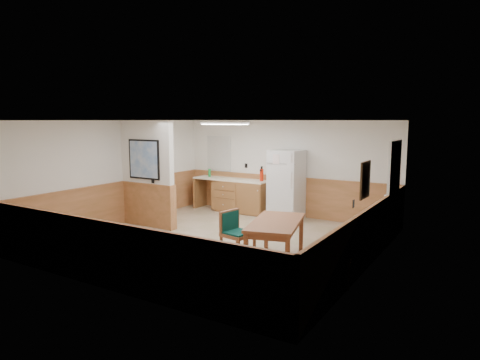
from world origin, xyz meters
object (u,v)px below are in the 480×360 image
Objects in this scene: dining_bench at (347,254)px; refrigerator at (286,184)px; dining_table at (276,226)px; soap_bottle at (210,173)px; fire_extinguisher at (262,175)px; dining_chair at (234,230)px.

refrigerator is at bearing 120.79° from dining_bench.
refrigerator is 4.10m from dining_bench.
dining_table is at bearing 174.90° from dining_bench.
dining_bench is at bearing -32.60° from soap_bottle.
fire_extinguisher is at bearing 0.98° from soap_bottle.
soap_bottle is at bearing 123.88° from dining_table.
refrigerator is 3.34m from dining_chair.
fire_extinguisher is (-1.26, 3.38, 0.58)m from dining_chair.
fire_extinguisher is at bearing 176.08° from refrigerator.
soap_bottle is (-5.02, 3.21, 0.68)m from dining_bench.
refrigerator is at bearing -1.59° from soap_bottle.
soap_bottle is (-2.94, 3.35, 0.52)m from dining_chair.
fire_extinguisher is (-2.09, 3.31, 0.42)m from dining_table.
dining_table is 1.19× the size of dining_bench.
dining_chair is (0.49, -3.28, -0.38)m from refrigerator.
fire_extinguisher reaches higher than soap_bottle.
dining_chair is 3.74× the size of soap_bottle.
dining_table is 2.06× the size of dining_chair.
soap_bottle is (-3.76, 3.28, 0.36)m from dining_table.
dining_bench is 1.73× the size of dining_chair.
fire_extinguisher reaches higher than dining_chair.
dining_bench is 6.48× the size of soap_bottle.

